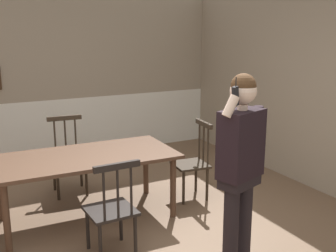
% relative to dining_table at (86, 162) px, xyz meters
% --- Properties ---
extents(ground_plane, '(7.36, 7.36, 0.00)m').
position_rel_dining_table_xyz_m(ground_plane, '(0.27, -0.83, -0.69)').
color(ground_plane, brown).
extents(room_back_partition, '(5.66, 0.17, 2.72)m').
position_rel_dining_table_xyz_m(room_back_partition, '(0.27, 2.52, 0.62)').
color(room_back_partition, gray).
rests_on(room_back_partition, ground_plane).
extents(dining_table, '(2.04, 1.04, 0.76)m').
position_rel_dining_table_xyz_m(dining_table, '(0.00, 0.00, 0.00)').
color(dining_table, '#4C3323').
rests_on(dining_table, ground_plane).
extents(chair_near_window, '(0.46, 0.46, 0.98)m').
position_rel_dining_table_xyz_m(chair_near_window, '(-0.01, -0.89, -0.22)').
color(chair_near_window, black).
rests_on(chair_near_window, ground_plane).
extents(chair_by_doorway, '(0.50, 0.50, 1.02)m').
position_rel_dining_table_xyz_m(chair_by_doorway, '(0.02, 0.89, -0.20)').
color(chair_by_doorway, '#2D2319').
rests_on(chair_by_doorway, ground_plane).
extents(chair_at_table_head, '(0.45, 0.45, 1.00)m').
position_rel_dining_table_xyz_m(chair_at_table_head, '(1.40, -0.03, -0.21)').
color(chair_at_table_head, '#2D2319').
rests_on(chair_at_table_head, ground_plane).
extents(person_figure, '(0.55, 0.36, 1.79)m').
position_rel_dining_table_xyz_m(person_figure, '(0.97, -1.57, 0.36)').
color(person_figure, black).
rests_on(person_figure, ground_plane).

